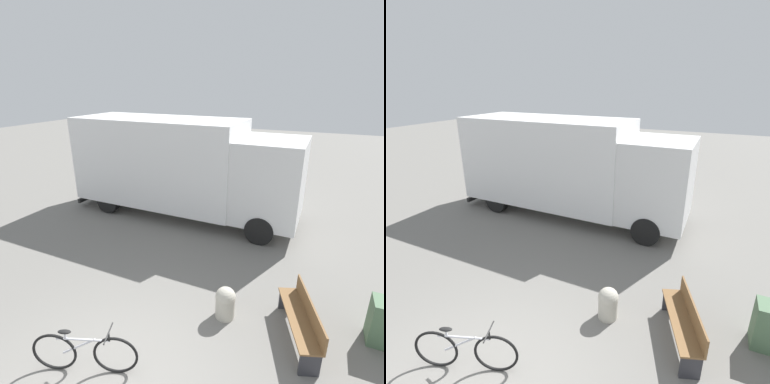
% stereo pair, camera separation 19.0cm
% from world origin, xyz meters
% --- Properties ---
extents(delivery_truck, '(8.09, 2.61, 3.42)m').
position_xyz_m(delivery_truck, '(-1.88, 6.87, 1.86)').
color(delivery_truck, white).
rests_on(delivery_truck, ground).
extents(park_bench, '(0.94, 1.71, 0.84)m').
position_xyz_m(park_bench, '(2.67, 2.45, 0.47)').
color(park_bench, brown).
rests_on(park_bench, ground).
extents(bicycle_near, '(1.68, 0.68, 0.84)m').
position_xyz_m(bicycle_near, '(-0.53, 0.31, 0.39)').
color(bicycle_near, black).
rests_on(bicycle_near, ground).
extents(bollard_near_bench, '(0.42, 0.42, 0.68)m').
position_xyz_m(bollard_near_bench, '(1.20, 2.43, 0.36)').
color(bollard_near_bench, '#B2AD9E').
rests_on(bollard_near_bench, ground).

